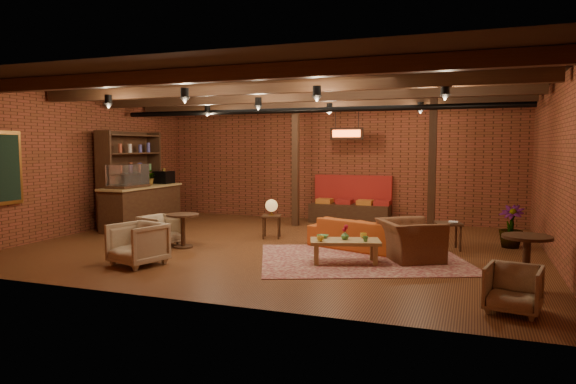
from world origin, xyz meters
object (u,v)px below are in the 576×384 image
(sofa, at_px, (361,234))
(armchair_right, at_px, (410,233))
(coffee_table, at_px, (344,242))
(round_table_right, at_px, (527,254))
(armchair_far, at_px, (513,287))
(side_table_lamp, at_px, (272,209))
(plant_tall, at_px, (513,184))
(side_table_book, at_px, (448,224))
(round_table_left, at_px, (183,225))
(armchair_b, at_px, (138,242))
(armchair_a, at_px, (160,229))

(sofa, bearing_deg, armchair_right, 167.49)
(coffee_table, height_order, round_table_right, round_table_right)
(round_table_right, height_order, armchair_far, round_table_right)
(side_table_lamp, bearing_deg, plant_tall, 7.44)
(side_table_lamp, relative_size, round_table_right, 1.10)
(side_table_book, bearing_deg, round_table_left, -162.05)
(coffee_table, bearing_deg, side_table_lamp, 138.43)
(armchair_b, bearing_deg, armchair_right, 41.24)
(side_table_lamp, relative_size, armchair_b, 1.08)
(sofa, distance_m, side_table_lamp, 2.22)
(round_table_left, distance_m, armchair_right, 4.41)
(armchair_a, height_order, round_table_right, round_table_right)
(coffee_table, xyz_separation_m, armchair_far, (2.56, -1.89, -0.04))
(armchair_b, distance_m, round_table_right, 6.09)
(armchair_a, distance_m, armchair_far, 6.81)
(side_table_lamp, distance_m, side_table_book, 3.73)
(armchair_a, distance_m, plant_tall, 7.12)
(side_table_book, distance_m, plant_tall, 1.54)
(armchair_a, height_order, armchair_far, armchair_a)
(armchair_far, bearing_deg, side_table_book, 115.80)
(armchair_a, distance_m, side_table_book, 5.76)
(coffee_table, bearing_deg, armchair_right, 32.14)
(armchair_a, bearing_deg, armchair_right, -69.66)
(coffee_table, height_order, armchair_right, armchair_right)
(armchair_right, xyz_separation_m, plant_tall, (1.76, 1.86, 0.80))
(sofa, xyz_separation_m, armchair_a, (-3.92, -1.05, 0.04))
(armchair_right, height_order, plant_tall, plant_tall)
(coffee_table, bearing_deg, round_table_left, 175.73)
(side_table_lamp, height_order, armchair_right, armchair_right)
(coffee_table, relative_size, side_table_lamp, 1.53)
(round_table_left, xyz_separation_m, armchair_a, (-0.54, 0.01, -0.11))
(armchair_b, bearing_deg, armchair_a, 128.03)
(armchair_a, bearing_deg, sofa, -59.24)
(armchair_right, xyz_separation_m, side_table_book, (0.59, 1.22, 0.02))
(round_table_left, relative_size, armchair_far, 1.06)
(sofa, relative_size, round_table_right, 2.65)
(plant_tall, bearing_deg, round_table_right, -90.00)
(coffee_table, xyz_separation_m, round_table_right, (2.79, -0.80, 0.16))
(armchair_b, bearing_deg, armchair_far, 11.06)
(round_table_left, height_order, side_table_book, round_table_left)
(armchair_a, xyz_separation_m, armchair_b, (0.63, -1.60, 0.05))
(side_table_book, bearing_deg, plant_tall, 28.72)
(coffee_table, bearing_deg, sofa, 89.29)
(armchair_right, bearing_deg, round_table_left, 65.40)
(side_table_lamp, xyz_separation_m, plant_tall, (4.90, 0.64, 0.62))
(coffee_table, xyz_separation_m, armchair_right, (1.03, 0.65, 0.11))
(armchair_a, height_order, side_table_book, armchair_a)
(side_table_lamp, bearing_deg, round_table_right, -28.57)
(sofa, height_order, side_table_lamp, side_table_lamp)
(round_table_left, bearing_deg, armchair_b, -86.64)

